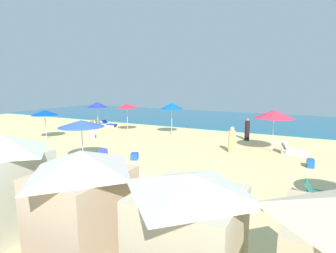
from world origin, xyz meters
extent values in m
plane|color=#E5CF89|center=(0.00, 0.00, 0.00)|extent=(60.00, 60.00, 0.00)
cube|color=#1B6081|center=(0.00, 22.42, 0.06)|extent=(60.00, 15.16, 0.12)
cube|color=beige|center=(-0.56, -3.99, 1.17)|extent=(2.09, 1.89, 2.34)
pyramid|color=silver|center=(-0.56, -3.99, 2.58)|extent=(2.30, 2.08, 0.49)
cube|color=#D2B290|center=(2.30, -3.90, 1.08)|extent=(1.92, 2.18, 2.16)
pyramid|color=beige|center=(2.30, -3.90, 2.43)|extent=(2.11, 2.40, 0.53)
cube|color=beige|center=(5.11, -3.90, 1.09)|extent=(2.00, 1.98, 2.19)
pyramid|color=beige|center=(5.11, -3.90, 2.38)|extent=(2.19, 2.18, 0.38)
cube|color=silver|center=(7.84, 2.02, 0.12)|extent=(1.04, 0.09, 0.25)
cube|color=silver|center=(7.87, 2.57, 0.12)|extent=(1.04, 0.09, 0.25)
cube|color=#25725E|center=(7.85, 2.29, 0.28)|extent=(1.19, 0.70, 0.06)
cube|color=#25725E|center=(7.33, 2.32, 0.48)|extent=(0.31, 0.62, 0.43)
cylinder|color=silver|center=(-3.62, 2.10, 0.97)|extent=(0.05, 0.05, 1.94)
cone|color=#345AAF|center=(-3.62, 2.10, 2.12)|extent=(2.44, 2.44, 0.36)
cube|color=silver|center=(-2.63, 0.74, 0.09)|extent=(1.25, 0.06, 0.18)
cube|color=silver|center=(-2.63, 1.28, 0.09)|extent=(1.25, 0.06, 0.18)
cube|color=#187865|center=(-2.63, 1.01, 0.21)|extent=(1.40, 0.66, 0.06)
cube|color=#187865|center=(-3.27, 1.00, 0.43)|extent=(0.43, 0.61, 0.46)
cube|color=silver|center=(-2.29, 2.14, 0.13)|extent=(0.96, 0.51, 0.25)
cube|color=silver|center=(-2.07, 2.58, 0.13)|extent=(0.96, 0.51, 0.25)
cube|color=#2D3FBB|center=(-2.18, 2.36, 0.28)|extent=(1.31, 1.05, 0.06)
cube|color=#2D3FBB|center=(-2.66, 2.60, 0.49)|extent=(0.48, 0.61, 0.43)
cylinder|color=silver|center=(5.38, 9.07, 1.06)|extent=(0.05, 0.05, 2.13)
cone|color=#D92E46|center=(5.38, 9.07, 2.38)|extent=(2.39, 2.39, 0.49)
cube|color=silver|center=(6.44, 8.65, 0.12)|extent=(1.01, 0.28, 0.24)
cube|color=silver|center=(6.57, 9.19, 0.12)|extent=(1.01, 0.28, 0.24)
cube|color=silver|center=(6.51, 8.92, 0.27)|extent=(1.26, 0.90, 0.06)
cube|color=silver|center=(6.00, 9.04, 0.50)|extent=(0.47, 0.68, 0.50)
cube|color=silver|center=(6.80, 8.58, 0.12)|extent=(1.22, 0.19, 0.23)
cube|color=silver|center=(6.86, 9.08, 0.12)|extent=(1.22, 0.19, 0.23)
cube|color=silver|center=(6.83, 8.83, 0.26)|extent=(1.43, 0.76, 0.06)
cube|color=silver|center=(6.20, 8.90, 0.53)|extent=(0.38, 0.60, 0.56)
cylinder|color=silver|center=(-2.79, 11.43, 1.07)|extent=(0.05, 0.05, 2.14)
cone|color=blue|center=(-2.79, 11.43, 2.39)|extent=(1.89, 1.89, 0.50)
cylinder|color=silver|center=(-10.15, 10.73, 1.01)|extent=(0.05, 0.05, 2.01)
cone|color=#2634C3|center=(-10.15, 10.73, 2.27)|extent=(1.98, 1.98, 0.51)
cube|color=silver|center=(-9.77, 11.81, 0.11)|extent=(1.14, 0.19, 0.23)
cube|color=silver|center=(-9.83, 12.35, 0.11)|extent=(1.14, 0.19, 0.23)
cube|color=blue|center=(-9.80, 12.08, 0.26)|extent=(1.34, 0.79, 0.06)
cube|color=blue|center=(-10.38, 12.00, 0.44)|extent=(0.46, 0.65, 0.39)
cube|color=silver|center=(-10.69, 11.68, 0.13)|extent=(1.20, 0.11, 0.26)
cube|color=silver|center=(-10.73, 12.25, 0.13)|extent=(1.20, 0.11, 0.26)
cube|color=white|center=(-10.71, 11.97, 0.29)|extent=(1.37, 0.75, 0.06)
cube|color=white|center=(-11.32, 11.93, 0.51)|extent=(0.31, 0.65, 0.47)
cylinder|color=silver|center=(-6.82, 10.77, 1.04)|extent=(0.05, 0.05, 2.09)
cone|color=red|center=(-6.82, 10.77, 2.29)|extent=(1.81, 1.81, 0.40)
cylinder|color=silver|center=(-10.50, 5.28, 0.93)|extent=(0.05, 0.05, 1.86)
cone|color=blue|center=(-10.50, 5.28, 2.05)|extent=(1.92, 1.92, 0.37)
cylinder|color=white|center=(-7.23, 6.80, 0.64)|extent=(0.38, 0.38, 1.29)
sphere|color=#986544|center=(-7.23, 6.80, 1.40)|extent=(0.25, 0.25, 0.25)
cylinder|color=#F6D573|center=(3.16, 7.72, 0.69)|extent=(0.43, 0.43, 1.38)
sphere|color=beige|center=(3.16, 7.72, 1.50)|extent=(0.26, 0.26, 0.26)
cylinder|color=black|center=(3.31, 11.83, 0.72)|extent=(0.45, 0.45, 1.44)
sphere|color=#986E42|center=(3.31, 11.83, 1.55)|extent=(0.24, 0.24, 0.24)
cube|color=#1A5BAD|center=(7.48, 6.67, 0.20)|extent=(0.37, 0.60, 0.40)
cube|color=#2150B3|center=(-1.37, 3.76, 0.18)|extent=(0.58, 0.66, 0.35)
camera|label=1|loc=(6.96, -8.47, 4.29)|focal=28.68mm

